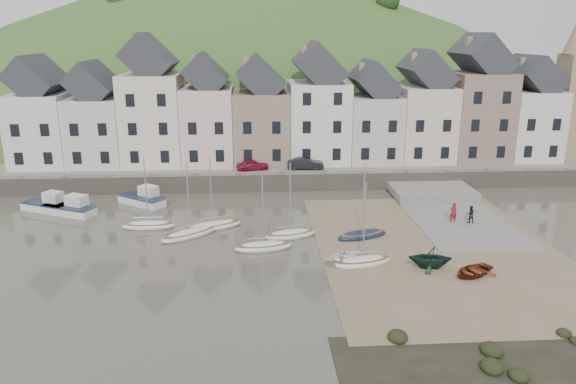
{
  "coord_description": "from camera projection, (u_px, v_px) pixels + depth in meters",
  "views": [
    {
      "loc": [
        -2.82,
        -38.03,
        15.9
      ],
      "look_at": [
        0.0,
        6.0,
        3.0
      ],
      "focal_mm": 34.22,
      "sensor_mm": 36.0,
      "label": 1
    }
  ],
  "objects": [
    {
      "name": "quay_street",
      "position": [
        280.0,
        168.0,
        60.26
      ],
      "size": [
        70.0,
        7.0,
        0.1
      ],
      "primitive_type": "cube",
      "color": "slate",
      "rests_on": "quay_land"
    },
    {
      "name": "slipway",
      "position": [
        452.0,
        214.0,
        49.63
      ],
      "size": [
        8.0,
        18.0,
        0.12
      ],
      "primitive_type": "cube",
      "color": "slate",
      "rests_on": "ground"
    },
    {
      "name": "shore_rocks",
      "position": [
        485.0,
        361.0,
        27.35
      ],
      "size": [
        14.0,
        6.13,
        0.75
      ],
      "color": "black",
      "rests_on": "ground"
    },
    {
      "name": "seawall",
      "position": [
        281.0,
        182.0,
        57.09
      ],
      "size": [
        70.0,
        1.2,
        1.8
      ],
      "primitive_type": "cube",
      "color": "slate",
      "rests_on": "ground"
    },
    {
      "name": "ground",
      "position": [
        293.0,
        253.0,
        41.06
      ],
      "size": [
        160.0,
        160.0,
        0.0
      ],
      "primitive_type": "plane",
      "color": "#444036",
      "rests_on": "ground"
    },
    {
      "name": "person_red",
      "position": [
        453.0,
        212.0,
        47.17
      ],
      "size": [
        0.69,
        0.5,
        1.74
      ],
      "primitive_type": "imported",
      "rotation": [
        0.0,
        0.0,
        3.29
      ],
      "color": "maroon",
      "rests_on": "slipway"
    },
    {
      "name": "hillside",
      "position": [
        243.0,
        219.0,
        103.27
      ],
      "size": [
        134.4,
        84.0,
        84.0
      ],
      "color": "#396127",
      "rests_on": "ground"
    },
    {
      "name": "sailboat_2",
      "position": [
        212.0,
        226.0,
        46.0
      ],
      "size": [
        5.39,
        3.49,
        6.32
      ],
      "color": "beige",
      "rests_on": "ground"
    },
    {
      "name": "rowboat_white",
      "position": [
        344.0,
        257.0,
        39.17
      ],
      "size": [
        4.08,
        3.57,
        0.7
      ],
      "primitive_type": "imported",
      "rotation": [
        0.0,
        0.0,
        -1.17
      ],
      "color": "white",
      "rests_on": "beach"
    },
    {
      "name": "motorboat_2",
      "position": [
        143.0,
        198.0,
        52.56
      ],
      "size": [
        4.96,
        4.34,
        1.7
      ],
      "color": "silver",
      "rests_on": "ground"
    },
    {
      "name": "motorboat_0",
      "position": [
        70.0,
        208.0,
        49.66
      ],
      "size": [
        5.37,
        3.73,
        1.7
      ],
      "color": "silver",
      "rests_on": "ground"
    },
    {
      "name": "sailboat_5",
      "position": [
        362.0,
        235.0,
        44.0
      ],
      "size": [
        4.63,
        2.88,
        6.32
      ],
      "color": "#122039",
      "rests_on": "ground"
    },
    {
      "name": "sailboat_6",
      "position": [
        363.0,
        261.0,
        38.87
      ],
      "size": [
        4.55,
        2.48,
        6.32
      ],
      "color": "silver",
      "rests_on": "ground"
    },
    {
      "name": "motorboat_1",
      "position": [
        48.0,
        204.0,
        50.67
      ],
      "size": [
        4.93,
        3.55,
        1.7
      ],
      "color": "silver",
      "rests_on": "ground"
    },
    {
      "name": "sailboat_0",
      "position": [
        190.0,
        233.0,
        44.26
      ],
      "size": [
        5.08,
        4.39,
        6.32
      ],
      "color": "silver",
      "rests_on": "ground"
    },
    {
      "name": "sailboat_1",
      "position": [
        149.0,
        225.0,
        46.18
      ],
      "size": [
        4.46,
        1.56,
        6.32
      ],
      "color": "silver",
      "rests_on": "ground"
    },
    {
      "name": "person_dark",
      "position": [
        470.0,
        214.0,
        46.99
      ],
      "size": [
        0.77,
        0.62,
        1.53
      ],
      "primitive_type": "imported",
      "rotation": [
        0.0,
        0.0,
        3.09
      ],
      "color": "black",
      "rests_on": "slipway"
    },
    {
      "name": "quay_land",
      "position": [
        275.0,
        153.0,
        71.5
      ],
      "size": [
        90.0,
        30.0,
        1.5
      ],
      "primitive_type": "cube",
      "color": "#396127",
      "rests_on": "ground"
    },
    {
      "name": "car_left",
      "position": [
        253.0,
        165.0,
        58.95
      ],
      "size": [
        3.61,
        1.99,
        1.16
      ],
      "primitive_type": "imported",
      "rotation": [
        0.0,
        0.0,
        1.76
      ],
      "color": "maroon",
      "rests_on": "quay_street"
    },
    {
      "name": "townhouse_terrace",
      "position": [
        293.0,
        111.0,
        62.1
      ],
      "size": [
        61.05,
        8.0,
        13.93
      ],
      "color": "silver",
      "rests_on": "quay_land"
    },
    {
      "name": "beach",
      "position": [
        437.0,
        249.0,
        41.73
      ],
      "size": [
        18.0,
        26.0,
        0.06
      ],
      "primitive_type": "cube",
      "color": "brown",
      "rests_on": "ground"
    },
    {
      "name": "car_right",
      "position": [
        306.0,
        163.0,
        59.28
      ],
      "size": [
        4.01,
        1.62,
        1.29
      ],
      "primitive_type": "imported",
      "rotation": [
        0.0,
        0.0,
        1.51
      ],
      "color": "black",
      "rests_on": "quay_street"
    },
    {
      "name": "sailboat_3",
      "position": [
        290.0,
        234.0,
        44.12
      ],
      "size": [
        4.5,
        2.56,
        6.32
      ],
      "color": "silver",
      "rests_on": "ground"
    },
    {
      "name": "sailboat_4",
      "position": [
        263.0,
        246.0,
        41.62
      ],
      "size": [
        4.58,
        2.18,
        6.32
      ],
      "color": "silver",
      "rests_on": "ground"
    },
    {
      "name": "rowboat_red",
      "position": [
        473.0,
        271.0,
        37.04
      ],
      "size": [
        3.89,
        3.55,
        0.66
      ],
      "primitive_type": "imported",
      "rotation": [
        0.0,
        0.0,
        -1.05
      ],
      "color": "maroon",
      "rests_on": "beach"
    },
    {
      "name": "rowboat_green",
      "position": [
        430.0,
        257.0,
        38.13
      ],
      "size": [
        3.31,
        2.97,
        1.57
      ],
      "primitive_type": "imported",
      "rotation": [
        0.0,
        0.0,
        -1.72
      ],
      "color": "black",
      "rests_on": "beach"
    }
  ]
}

